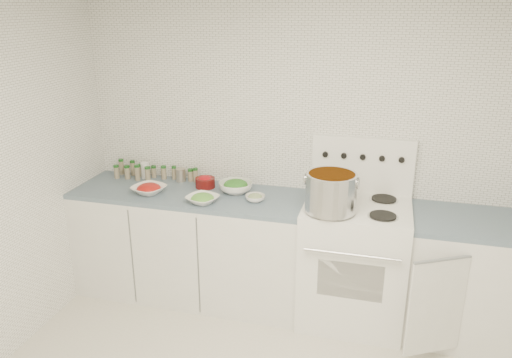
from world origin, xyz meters
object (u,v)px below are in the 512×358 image
stove (354,259)px  bowl_tomato (149,189)px  stock_pot (331,191)px  bowl_snowpea (202,199)px

stove → bowl_tomato: bearing=-176.5°
stove → stock_pot: size_ratio=3.64×
bowl_tomato → stock_pot: bearing=-3.5°
stove → stock_pot: 0.65m
stove → stock_pot: stove is taller
bowl_tomato → bowl_snowpea: (0.47, -0.08, -0.00)m
stock_pot → stove: bearing=45.9°
stock_pot → bowl_snowpea: size_ratio=1.30×
stove → bowl_tomato: size_ratio=4.40×
stock_pot → bowl_snowpea: bearing=179.5°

